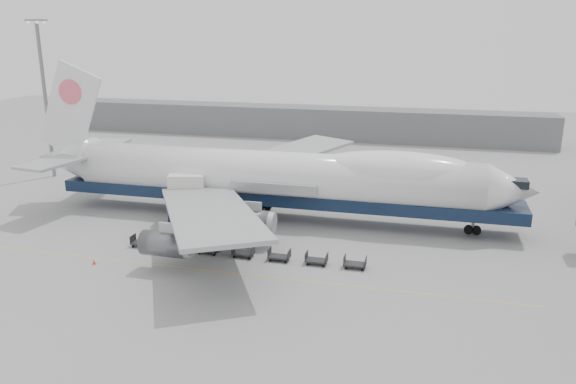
# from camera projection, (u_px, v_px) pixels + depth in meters

# --- Properties ---
(ground) EXTENTS (260.00, 260.00, 0.00)m
(ground) POSITION_uv_depth(u_px,v_px,m) (244.00, 251.00, 62.63)
(ground) COLOR gray
(ground) RESTS_ON ground
(apron_line) EXTENTS (60.00, 0.15, 0.01)m
(apron_line) POSITION_uv_depth(u_px,v_px,m) (225.00, 272.00, 57.04)
(apron_line) COLOR gold
(apron_line) RESTS_ON ground
(hangar) EXTENTS (110.00, 8.00, 7.00)m
(hangar) POSITION_uv_depth(u_px,v_px,m) (300.00, 122.00, 129.22)
(hangar) COLOR slate
(hangar) RESTS_ON ground
(floodlight_mast) EXTENTS (2.40, 2.40, 25.43)m
(floodlight_mast) POSITION_uv_depth(u_px,v_px,m) (44.00, 91.00, 91.09)
(floodlight_mast) COLOR slate
(floodlight_mast) RESTS_ON ground
(airliner) EXTENTS (67.00, 55.30, 19.98)m
(airliner) POSITION_uv_depth(u_px,v_px,m) (278.00, 177.00, 72.09)
(airliner) COLOR white
(airliner) RESTS_ON ground
(catering_truck) EXTENTS (5.34, 4.26, 6.08)m
(catering_truck) POSITION_uv_depth(u_px,v_px,m) (187.00, 194.00, 72.12)
(catering_truck) COLOR #172847
(catering_truck) RESTS_ON ground
(traffic_cone) EXTENTS (0.39, 0.39, 0.57)m
(traffic_cone) POSITION_uv_depth(u_px,v_px,m) (94.00, 262.00, 58.99)
(traffic_cone) COLOR #ED3D0C
(traffic_cone) RESTS_ON ground
(dolly_0) EXTENTS (2.30, 1.35, 1.30)m
(dolly_0) POSITION_uv_depth(u_px,v_px,m) (142.00, 242.00, 63.76)
(dolly_0) COLOR #2D2D30
(dolly_0) RESTS_ON ground
(dolly_1) EXTENTS (2.30, 1.35, 1.30)m
(dolly_1) POSITION_uv_depth(u_px,v_px,m) (175.00, 245.00, 62.79)
(dolly_1) COLOR #2D2D30
(dolly_1) RESTS_ON ground
(dolly_2) EXTENTS (2.30, 1.35, 1.30)m
(dolly_2) POSITION_uv_depth(u_px,v_px,m) (208.00, 249.00, 61.82)
(dolly_2) COLOR #2D2D30
(dolly_2) RESTS_ON ground
(dolly_3) EXTENTS (2.30, 1.35, 1.30)m
(dolly_3) POSITION_uv_depth(u_px,v_px,m) (243.00, 252.00, 60.85)
(dolly_3) COLOR #2D2D30
(dolly_3) RESTS_ON ground
(dolly_4) EXTENTS (2.30, 1.35, 1.30)m
(dolly_4) POSITION_uv_depth(u_px,v_px,m) (279.00, 256.00, 59.88)
(dolly_4) COLOR #2D2D30
(dolly_4) RESTS_ON ground
(dolly_5) EXTENTS (2.30, 1.35, 1.30)m
(dolly_5) POSITION_uv_depth(u_px,v_px,m) (317.00, 260.00, 58.91)
(dolly_5) COLOR #2D2D30
(dolly_5) RESTS_ON ground
(dolly_6) EXTENTS (2.30, 1.35, 1.30)m
(dolly_6) POSITION_uv_depth(u_px,v_px,m) (355.00, 263.00, 57.93)
(dolly_6) COLOR #2D2D30
(dolly_6) RESTS_ON ground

